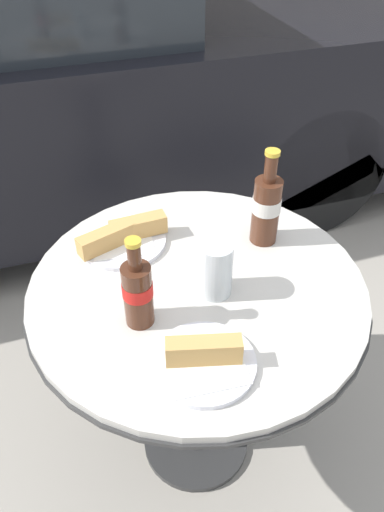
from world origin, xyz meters
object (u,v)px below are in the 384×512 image
at_px(lunch_plate_near, 123,237).
at_px(lunch_plate_far, 204,358).
at_px(bistro_table, 197,322).
at_px(cola_bottle_left, 138,291).
at_px(cola_bottle_right, 266,207).
at_px(drinking_glass, 215,271).

relative_size(lunch_plate_near, lunch_plate_far, 1.14).
bearing_deg(lunch_plate_far, bistro_table, 74.45).
bearing_deg(cola_bottle_left, lunch_plate_near, 85.64).
height_order(cola_bottle_left, lunch_plate_near, cola_bottle_left).
height_order(cola_bottle_left, cola_bottle_right, cola_bottle_right).
bearing_deg(lunch_plate_near, cola_bottle_left, -94.36).
bearing_deg(lunch_plate_far, lunch_plate_near, 99.41).
relative_size(bistro_table, lunch_plate_far, 3.85).
bearing_deg(cola_bottle_left, bistro_table, 25.39).
xyz_separation_m(cola_bottle_right, lunch_plate_near, (-0.35, 0.09, -0.08)).
distance_m(cola_bottle_left, drinking_glass, 0.19).
distance_m(cola_bottle_right, drinking_glass, 0.24).
bearing_deg(bistro_table, lunch_plate_far, -105.55).
bearing_deg(lunch_plate_far, cola_bottle_left, 120.67).
bearing_deg(bistro_table, drinking_glass, -52.84).
xyz_separation_m(drinking_glass, lunch_plate_near, (-0.16, 0.24, -0.04)).
xyz_separation_m(bistro_table, drinking_glass, (0.03, -0.04, 0.19)).
relative_size(cola_bottle_right, drinking_glass, 1.89).
bearing_deg(cola_bottle_right, bistro_table, -154.13).
distance_m(bistro_table, lunch_plate_near, 0.28).
height_order(lunch_plate_near, lunch_plate_far, lunch_plate_far).
bearing_deg(bistro_table, cola_bottle_left, -154.61).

